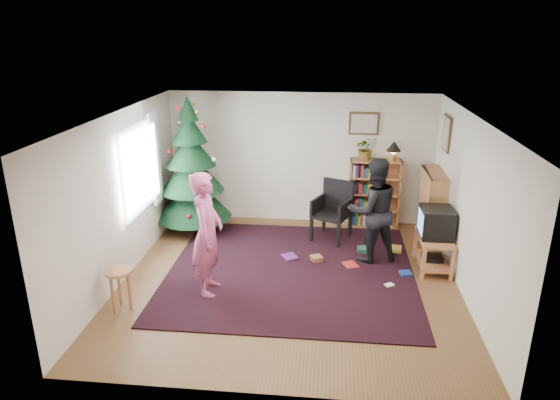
# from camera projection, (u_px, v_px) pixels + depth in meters

# --- Properties ---
(floor) EXTENTS (5.00, 5.00, 0.00)m
(floor) POSITION_uv_depth(u_px,v_px,m) (289.00, 280.00, 7.57)
(floor) COLOR brown
(floor) RESTS_ON ground
(ceiling) EXTENTS (5.00, 5.00, 0.00)m
(ceiling) POSITION_uv_depth(u_px,v_px,m) (291.00, 116.00, 6.74)
(ceiling) COLOR white
(ceiling) RESTS_ON wall_back
(wall_back) EXTENTS (5.00, 0.02, 2.50)m
(wall_back) POSITION_uv_depth(u_px,v_px,m) (301.00, 159.00, 9.50)
(wall_back) COLOR silver
(wall_back) RESTS_ON floor
(wall_front) EXTENTS (5.00, 0.02, 2.50)m
(wall_front) POSITION_uv_depth(u_px,v_px,m) (268.00, 289.00, 4.81)
(wall_front) COLOR silver
(wall_front) RESTS_ON floor
(wall_left) EXTENTS (0.02, 5.00, 2.50)m
(wall_left) POSITION_uv_depth(u_px,v_px,m) (122.00, 197.00, 7.40)
(wall_left) COLOR silver
(wall_left) RESTS_ON floor
(wall_right) EXTENTS (0.02, 5.00, 2.50)m
(wall_right) POSITION_uv_depth(u_px,v_px,m) (469.00, 209.00, 6.91)
(wall_right) COLOR silver
(wall_right) RESTS_ON floor
(rug) EXTENTS (3.80, 3.60, 0.02)m
(rug) POSITION_uv_depth(u_px,v_px,m) (291.00, 270.00, 7.85)
(rug) COLOR black
(rug) RESTS_ON floor
(window_pane) EXTENTS (0.04, 1.20, 1.40)m
(window_pane) POSITION_uv_depth(u_px,v_px,m) (138.00, 170.00, 7.87)
(window_pane) COLOR silver
(window_pane) RESTS_ON wall_left
(curtain) EXTENTS (0.06, 0.35, 1.60)m
(curtain) POSITION_uv_depth(u_px,v_px,m) (155.00, 158.00, 8.53)
(curtain) COLOR silver
(curtain) RESTS_ON wall_left
(picture_back) EXTENTS (0.55, 0.03, 0.42)m
(picture_back) POSITION_uv_depth(u_px,v_px,m) (364.00, 124.00, 9.13)
(picture_back) COLOR #4C3319
(picture_back) RESTS_ON wall_back
(picture_right) EXTENTS (0.03, 0.50, 0.60)m
(picture_right) POSITION_uv_depth(u_px,v_px,m) (447.00, 133.00, 8.32)
(picture_right) COLOR #4C3319
(picture_right) RESTS_ON wall_right
(christmas_tree) EXTENTS (1.39, 1.39, 2.53)m
(christmas_tree) POSITION_uv_depth(u_px,v_px,m) (192.00, 176.00, 9.07)
(christmas_tree) COLOR #3F2816
(christmas_tree) RESTS_ON rug
(bookshelf_back) EXTENTS (0.95, 0.30, 1.30)m
(bookshelf_back) POSITION_uv_depth(u_px,v_px,m) (374.00, 193.00, 9.41)
(bookshelf_back) COLOR #B87A41
(bookshelf_back) RESTS_ON floor
(bookshelf_right) EXTENTS (0.30, 0.95, 1.30)m
(bookshelf_right) POSITION_uv_depth(u_px,v_px,m) (432.00, 207.00, 8.67)
(bookshelf_right) COLOR #B87A41
(bookshelf_right) RESTS_ON floor
(tv_stand) EXTENTS (0.48, 0.86, 0.55)m
(tv_stand) POSITION_uv_depth(u_px,v_px,m) (433.00, 249.00, 7.84)
(tv_stand) COLOR #B87A41
(tv_stand) RESTS_ON floor
(crt_tv) EXTENTS (0.49, 0.53, 0.46)m
(crt_tv) POSITION_uv_depth(u_px,v_px,m) (436.00, 222.00, 7.69)
(crt_tv) COLOR black
(crt_tv) RESTS_ON tv_stand
(armchair) EXTENTS (0.77, 0.79, 1.06)m
(armchair) POSITION_uv_depth(u_px,v_px,m) (332.00, 207.00, 8.90)
(armchair) COLOR black
(armchair) RESTS_ON rug
(stool) EXTENTS (0.35, 0.35, 0.59)m
(stool) POSITION_uv_depth(u_px,v_px,m) (119.00, 279.00, 6.65)
(stool) COLOR #B87A41
(stool) RESTS_ON floor
(person_standing) EXTENTS (0.46, 0.68, 1.80)m
(person_standing) POSITION_uv_depth(u_px,v_px,m) (207.00, 234.00, 6.96)
(person_standing) COLOR #B94A77
(person_standing) RESTS_ON rug
(person_by_chair) EXTENTS (1.00, 0.88, 1.73)m
(person_by_chair) POSITION_uv_depth(u_px,v_px,m) (373.00, 211.00, 7.94)
(person_by_chair) COLOR black
(person_by_chair) RESTS_ON rug
(potted_plant) EXTENTS (0.44, 0.39, 0.44)m
(potted_plant) POSITION_uv_depth(u_px,v_px,m) (366.00, 148.00, 9.14)
(potted_plant) COLOR gray
(potted_plant) RESTS_ON bookshelf_back
(table_lamp) EXTENTS (0.27, 0.27, 0.36)m
(table_lamp) POSITION_uv_depth(u_px,v_px,m) (394.00, 148.00, 9.09)
(table_lamp) COLOR #A57F33
(table_lamp) RESTS_ON bookshelf_back
(floor_clutter) EXTENTS (2.03, 1.45, 0.08)m
(floor_clutter) POSITION_uv_depth(u_px,v_px,m) (358.00, 262.00, 8.06)
(floor_clutter) COLOR #A51E19
(floor_clutter) RESTS_ON rug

